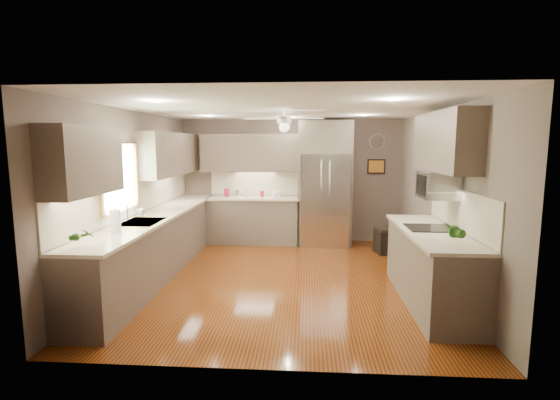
# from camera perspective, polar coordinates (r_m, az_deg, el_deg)

# --- Properties ---
(floor) EXTENTS (5.00, 5.00, 0.00)m
(floor) POSITION_cam_1_polar(r_m,az_deg,el_deg) (6.21, 0.42, -10.95)
(floor) COLOR #4B180A
(floor) RESTS_ON ground
(ceiling) EXTENTS (5.00, 5.00, 0.00)m
(ceiling) POSITION_cam_1_polar(r_m,az_deg,el_deg) (5.90, 0.45, 12.71)
(ceiling) COLOR white
(ceiling) RESTS_ON ground
(wall_back) EXTENTS (4.50, 0.00, 4.50)m
(wall_back) POSITION_cam_1_polar(r_m,az_deg,el_deg) (8.41, 1.44, 2.74)
(wall_back) COLOR brown
(wall_back) RESTS_ON ground
(wall_front) EXTENTS (4.50, 0.00, 4.50)m
(wall_front) POSITION_cam_1_polar(r_m,az_deg,el_deg) (3.47, -1.99, -4.70)
(wall_front) COLOR brown
(wall_front) RESTS_ON ground
(wall_left) EXTENTS (0.00, 5.00, 5.00)m
(wall_left) POSITION_cam_1_polar(r_m,az_deg,el_deg) (6.46, -19.92, 0.71)
(wall_left) COLOR brown
(wall_left) RESTS_ON ground
(wall_right) EXTENTS (0.00, 5.00, 5.00)m
(wall_right) POSITION_cam_1_polar(r_m,az_deg,el_deg) (6.21, 21.62, 0.36)
(wall_right) COLOR brown
(wall_right) RESTS_ON ground
(canister_a) EXTENTS (0.13, 0.13, 0.17)m
(canister_a) POSITION_cam_1_polar(r_m,az_deg,el_deg) (8.34, -7.50, 1.04)
(canister_a) COLOR maroon
(canister_a) RESTS_ON back_run
(canister_b) EXTENTS (0.09, 0.09, 0.14)m
(canister_b) POSITION_cam_1_polar(r_m,az_deg,el_deg) (8.26, -6.05, 0.93)
(canister_b) COLOR silver
(canister_b) RESTS_ON back_run
(canister_c) EXTENTS (0.12, 0.12, 0.17)m
(canister_c) POSITION_cam_1_polar(r_m,az_deg,el_deg) (8.27, -4.68, 1.10)
(canister_c) COLOR #B7B589
(canister_c) RESTS_ON back_run
(canister_d) EXTENTS (0.11, 0.11, 0.13)m
(canister_d) POSITION_cam_1_polar(r_m,az_deg,el_deg) (8.21, -2.54, 0.86)
(canister_d) COLOR maroon
(canister_d) RESTS_ON back_run
(soap_bottle) EXTENTS (0.09, 0.09, 0.18)m
(soap_bottle) POSITION_cam_1_polar(r_m,az_deg,el_deg) (6.25, -18.96, -1.54)
(soap_bottle) COLOR white
(soap_bottle) RESTS_ON left_run
(potted_plant_left) EXTENTS (0.17, 0.14, 0.27)m
(potted_plant_left) POSITION_cam_1_polar(r_m,az_deg,el_deg) (4.63, -26.01, -4.53)
(potted_plant_left) COLOR #2A5F1B
(potted_plant_left) RESTS_ON left_run
(potted_plant_right) EXTENTS (0.21, 0.19, 0.31)m
(potted_plant_right) POSITION_cam_1_polar(r_m,az_deg,el_deg) (4.66, 23.27, -4.02)
(potted_plant_right) COLOR #2A5F1B
(potted_plant_right) RESTS_ON right_run
(bowl) EXTENTS (0.28, 0.28, 0.06)m
(bowl) POSITION_cam_1_polar(r_m,az_deg,el_deg) (8.17, -0.47, 0.60)
(bowl) COLOR #B7B589
(bowl) RESTS_ON back_run
(left_run) EXTENTS (0.65, 4.70, 1.45)m
(left_run) POSITION_cam_1_polar(r_m,az_deg,el_deg) (6.62, -16.73, -5.73)
(left_run) COLOR #51473B
(left_run) RESTS_ON ground
(back_run) EXTENTS (1.85, 0.65, 1.45)m
(back_run) POSITION_cam_1_polar(r_m,az_deg,el_deg) (8.28, -3.69, -2.70)
(back_run) COLOR #51473B
(back_run) RESTS_ON ground
(uppers) EXTENTS (4.50, 4.70, 0.95)m
(uppers) POSITION_cam_1_polar(r_m,az_deg,el_deg) (6.67, -5.61, 6.71)
(uppers) COLOR #51473B
(uppers) RESTS_ON wall_left
(window) EXTENTS (0.05, 1.12, 0.92)m
(window) POSITION_cam_1_polar(r_m,az_deg,el_deg) (5.97, -21.71, 2.96)
(window) COLOR #BFF2B2
(window) RESTS_ON wall_left
(sink) EXTENTS (0.50, 0.70, 0.32)m
(sink) POSITION_cam_1_polar(r_m,az_deg,el_deg) (5.93, -18.87, -3.21)
(sink) COLOR silver
(sink) RESTS_ON left_run
(refrigerator) EXTENTS (1.06, 0.75, 2.45)m
(refrigerator) POSITION_cam_1_polar(r_m,az_deg,el_deg) (8.07, 6.31, 2.04)
(refrigerator) COLOR silver
(refrigerator) RESTS_ON ground
(right_run) EXTENTS (0.70, 2.20, 1.45)m
(right_run) POSITION_cam_1_polar(r_m,az_deg,el_deg) (5.52, 20.56, -8.60)
(right_run) COLOR #51473B
(right_run) RESTS_ON ground
(microwave) EXTENTS (0.43, 0.55, 0.34)m
(microwave) POSITION_cam_1_polar(r_m,az_deg,el_deg) (5.60, 21.27, 1.97)
(microwave) COLOR silver
(microwave) RESTS_ON wall_right
(ceiling_fan) EXTENTS (1.18, 1.18, 0.32)m
(ceiling_fan) POSITION_cam_1_polar(r_m,az_deg,el_deg) (6.18, 0.61, 10.92)
(ceiling_fan) COLOR white
(ceiling_fan) RESTS_ON ceiling
(recessed_lights) EXTENTS (2.84, 3.14, 0.01)m
(recessed_lights) POSITION_cam_1_polar(r_m,az_deg,el_deg) (6.30, 0.30, 12.35)
(recessed_lights) COLOR white
(recessed_lights) RESTS_ON ceiling
(wall_clock) EXTENTS (0.30, 0.03, 0.30)m
(wall_clock) POSITION_cam_1_polar(r_m,az_deg,el_deg) (8.47, 13.49, 7.99)
(wall_clock) COLOR white
(wall_clock) RESTS_ON wall_back
(framed_print) EXTENTS (0.36, 0.03, 0.30)m
(framed_print) POSITION_cam_1_polar(r_m,az_deg,el_deg) (8.47, 13.38, 4.61)
(framed_print) COLOR black
(framed_print) RESTS_ON wall_back
(stool) EXTENTS (0.45, 0.45, 0.46)m
(stool) POSITION_cam_1_polar(r_m,az_deg,el_deg) (7.74, 14.78, -5.57)
(stool) COLOR black
(stool) RESTS_ON ground
(paper_towel) EXTENTS (0.12, 0.12, 0.31)m
(paper_towel) POSITION_cam_1_polar(r_m,az_deg,el_deg) (5.25, -22.14, -2.85)
(paper_towel) COLOR white
(paper_towel) RESTS_ON left_run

